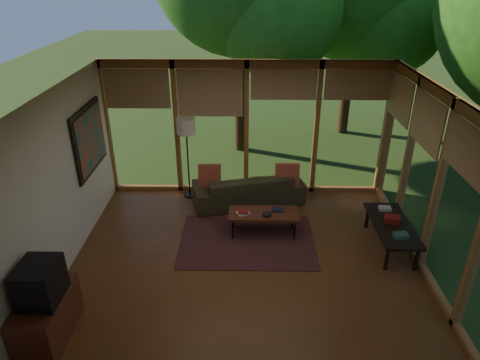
{
  "coord_description": "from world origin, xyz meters",
  "views": [
    {
      "loc": [
        -0.0,
        -5.47,
        4.22
      ],
      "look_at": [
        -0.1,
        0.7,
        1.13
      ],
      "focal_mm": 32.0,
      "sensor_mm": 36.0,
      "label": 1
    }
  ],
  "objects_px": {
    "side_console": "(392,226)",
    "television": "(40,282)",
    "sofa": "(248,188)",
    "coffee_table": "(264,214)",
    "floor_lamp": "(186,131)",
    "media_cabinet": "(47,317)"
  },
  "relations": [
    {
      "from": "side_console",
      "to": "television",
      "type": "bearing_deg",
      "value": -157.61
    },
    {
      "from": "sofa",
      "to": "television",
      "type": "distance_m",
      "value": 4.33
    },
    {
      "from": "television",
      "to": "side_console",
      "type": "relative_size",
      "value": 0.39
    },
    {
      "from": "sofa",
      "to": "coffee_table",
      "type": "distance_m",
      "value": 1.17
    },
    {
      "from": "television",
      "to": "side_console",
      "type": "bearing_deg",
      "value": 22.39
    },
    {
      "from": "sofa",
      "to": "side_console",
      "type": "xyz_separation_m",
      "value": [
        2.36,
        -1.51,
        0.1
      ]
    },
    {
      "from": "television",
      "to": "floor_lamp",
      "type": "distance_m",
      "value": 4.01
    },
    {
      "from": "floor_lamp",
      "to": "media_cabinet",
      "type": "bearing_deg",
      "value": -109.32
    },
    {
      "from": "coffee_table",
      "to": "floor_lamp",
      "type": "bearing_deg",
      "value": 136.47
    },
    {
      "from": "television",
      "to": "side_console",
      "type": "distance_m",
      "value": 5.26
    },
    {
      "from": "television",
      "to": "floor_lamp",
      "type": "xyz_separation_m",
      "value": [
        1.3,
        3.75,
        0.56
      ]
    },
    {
      "from": "media_cabinet",
      "to": "side_console",
      "type": "height_order",
      "value": "media_cabinet"
    },
    {
      "from": "media_cabinet",
      "to": "side_console",
      "type": "distance_m",
      "value": 5.26
    },
    {
      "from": "sofa",
      "to": "floor_lamp",
      "type": "height_order",
      "value": "floor_lamp"
    },
    {
      "from": "side_console",
      "to": "coffee_table",
      "type": "bearing_deg",
      "value": 170.0
    },
    {
      "from": "coffee_table",
      "to": "sofa",
      "type": "bearing_deg",
      "value": 102.97
    },
    {
      "from": "television",
      "to": "coffee_table",
      "type": "xyz_separation_m",
      "value": [
        2.76,
        2.37,
        -0.46
      ]
    },
    {
      "from": "media_cabinet",
      "to": "coffee_table",
      "type": "xyz_separation_m",
      "value": [
        2.78,
        2.37,
        0.09
      ]
    },
    {
      "from": "media_cabinet",
      "to": "coffee_table",
      "type": "distance_m",
      "value": 3.65
    },
    {
      "from": "media_cabinet",
      "to": "television",
      "type": "height_order",
      "value": "television"
    },
    {
      "from": "sofa",
      "to": "coffee_table",
      "type": "relative_size",
      "value": 1.78
    },
    {
      "from": "floor_lamp",
      "to": "coffee_table",
      "type": "relative_size",
      "value": 1.38
    }
  ]
}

